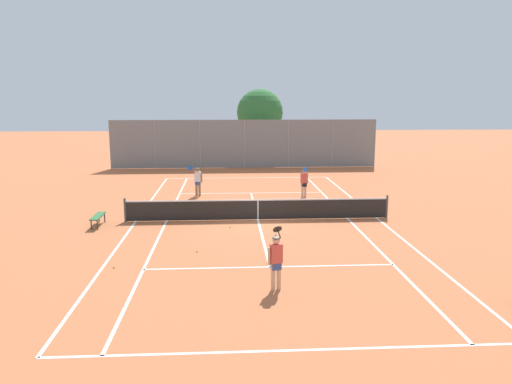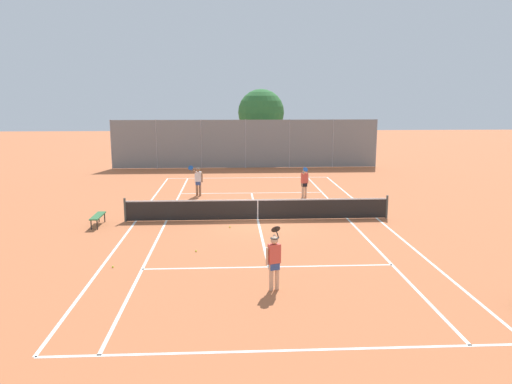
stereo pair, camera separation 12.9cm
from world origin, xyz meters
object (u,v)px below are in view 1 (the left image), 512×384
at_px(tennis_net, 258,209).
at_px(courtside_bench, 98,217).
at_px(player_far_left, 198,180).
at_px(loose_tennis_ball_4, 230,227).
at_px(player_far_right, 304,181).
at_px(loose_tennis_ball_0, 244,206).
at_px(loose_tennis_ball_1, 276,201).
at_px(tree_behind_left, 259,113).
at_px(loose_tennis_ball_2, 197,251).
at_px(loose_tennis_ball_3, 114,267).
at_px(player_near_side, 276,259).

relative_size(tennis_net, courtside_bench, 8.00).
bearing_deg(tennis_net, player_far_left, 117.87).
bearing_deg(loose_tennis_ball_4, tennis_net, 46.33).
height_order(player_far_right, loose_tennis_ball_4, player_far_right).
height_order(loose_tennis_ball_0, loose_tennis_ball_1, same).
relative_size(loose_tennis_ball_0, loose_tennis_ball_4, 1.00).
height_order(player_far_right, loose_tennis_ball_1, player_far_right).
relative_size(loose_tennis_ball_0, tree_behind_left, 0.01).
bearing_deg(loose_tennis_ball_2, loose_tennis_ball_3, -149.16).
xyz_separation_m(player_far_right, tree_behind_left, (-1.50, 14.99, 3.20)).
bearing_deg(courtside_bench, player_near_side, -47.67).
distance_m(player_near_side, loose_tennis_ball_4, 7.19).
height_order(player_far_left, loose_tennis_ball_4, player_far_left).
distance_m(player_near_side, courtside_bench, 10.38).
xyz_separation_m(tennis_net, loose_tennis_ball_4, (-1.27, -1.33, -0.48)).
xyz_separation_m(player_far_left, tree_behind_left, (4.39, 14.17, 3.20)).
bearing_deg(loose_tennis_ball_2, player_far_right, 60.69).
xyz_separation_m(player_near_side, loose_tennis_ball_4, (-1.27, 7.02, -0.89)).
relative_size(player_far_left, loose_tennis_ball_1, 26.88).
bearing_deg(player_near_side, loose_tennis_ball_4, 100.26).
relative_size(player_near_side, courtside_bench, 1.18).
bearing_deg(tree_behind_left, loose_tennis_ball_4, -97.07).
relative_size(tennis_net, loose_tennis_ball_1, 181.82).
bearing_deg(loose_tennis_ball_3, loose_tennis_ball_1, 58.18).
relative_size(player_far_right, loose_tennis_ball_2, 26.88).
relative_size(player_near_side, loose_tennis_ball_1, 26.88).
bearing_deg(loose_tennis_ball_2, loose_tennis_ball_4, 69.64).
bearing_deg(loose_tennis_ball_4, loose_tennis_ball_2, -110.36).
height_order(tennis_net, player_near_side, player_near_side).
xyz_separation_m(tennis_net, loose_tennis_ball_1, (1.23, 4.02, -0.48)).
bearing_deg(loose_tennis_ball_3, tennis_net, 50.48).
distance_m(loose_tennis_ball_0, courtside_bench, 7.35).
distance_m(loose_tennis_ball_0, loose_tennis_ball_1, 2.14).
bearing_deg(tree_behind_left, player_far_left, -107.22).
bearing_deg(tree_behind_left, courtside_bench, -112.06).
xyz_separation_m(player_far_left, player_far_right, (5.89, -0.82, 0.00)).
distance_m(player_far_right, loose_tennis_ball_3, 13.71).
bearing_deg(player_far_left, loose_tennis_ball_1, -21.89).
bearing_deg(loose_tennis_ball_3, tree_behind_left, 76.07).
xyz_separation_m(loose_tennis_ball_0, loose_tennis_ball_4, (-0.75, -4.12, 0.00)).
bearing_deg(player_far_left, courtside_bench, -121.62).
bearing_deg(tennis_net, loose_tennis_ball_3, -129.52).
xyz_separation_m(loose_tennis_ball_2, loose_tennis_ball_3, (-2.62, -1.56, 0.00)).
height_order(player_near_side, courtside_bench, player_near_side).
bearing_deg(loose_tennis_ball_0, courtside_bench, -151.73).
height_order(player_far_right, tree_behind_left, tree_behind_left).
bearing_deg(loose_tennis_ball_4, tree_behind_left, 82.93).
bearing_deg(loose_tennis_ball_0, loose_tennis_ball_2, -104.92).
relative_size(player_near_side, player_far_right, 1.00).
xyz_separation_m(player_near_side, loose_tennis_ball_3, (-5.11, 2.15, -0.89)).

